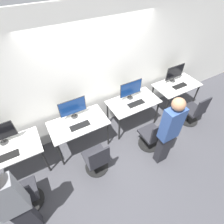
{
  "coord_description": "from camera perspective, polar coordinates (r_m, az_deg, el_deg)",
  "views": [
    {
      "loc": [
        -1.24,
        -2.09,
        3.39
      ],
      "look_at": [
        0.0,
        0.13,
        0.9
      ],
      "focal_mm": 28.0,
      "sensor_mm": 36.0,
      "label": 1
    }
  ],
  "objects": [
    {
      "name": "ground_plane",
      "position": [
        4.17,
        0.9,
        -10.03
      ],
      "size": [
        20.0,
        20.0,
        0.0
      ],
      "primitive_type": "plane",
      "color": "#3D3D42"
    },
    {
      "name": "wall_back",
      "position": [
        3.71,
        -5.03,
        11.73
      ],
      "size": [
        12.0,
        0.05,
        2.8
      ],
      "color": "silver",
      "rests_on": "ground_plane"
    },
    {
      "name": "desk_far_left",
      "position": [
        3.73,
        -30.92,
        -11.52
      ],
      "size": [
        1.17,
        0.66,
        0.75
      ],
      "color": "silver",
      "rests_on": "ground_plane"
    },
    {
      "name": "keyboard_far_left",
      "position": [
        3.56,
        -31.24,
        -12.43
      ],
      "size": [
        0.4,
        0.15,
        0.02
      ],
      "color": "black",
      "rests_on": "desk_far_left"
    },
    {
      "name": "mouse_far_left",
      "position": [
        3.52,
        -26.96,
        -10.73
      ],
      "size": [
        0.06,
        0.09,
        0.03
      ],
      "color": "silver",
      "rests_on": "desk_far_left"
    },
    {
      "name": "office_chair_far_left",
      "position": [
        3.55,
        -26.51,
        -23.53
      ],
      "size": [
        0.48,
        0.48,
        0.86
      ],
      "color": "black",
      "rests_on": "ground_plane"
    },
    {
      "name": "person_far_left",
      "position": [
        2.83,
        -29.69,
        -24.7
      ],
      "size": [
        0.36,
        0.23,
        1.77
      ],
      "color": "#232328",
      "rests_on": "ground_plane"
    },
    {
      "name": "desk_left",
      "position": [
        3.68,
        -10.82,
        -4.36
      ],
      "size": [
        1.17,
        0.66,
        0.75
      ],
      "color": "silver",
      "rests_on": "ground_plane"
    },
    {
      "name": "monitor_left",
      "position": [
        3.58,
        -12.7,
        1.39
      ],
      "size": [
        0.56,
        0.14,
        0.45
      ],
      "color": "#2D2D2D",
      "rests_on": "desk_left"
    },
    {
      "name": "keyboard_left",
      "position": [
        3.55,
        -10.43,
        -4.42
      ],
      "size": [
        0.4,
        0.15,
        0.02
      ],
      "color": "black",
      "rests_on": "desk_left"
    },
    {
      "name": "mouse_left",
      "position": [
        3.6,
        -6.21,
        -2.7
      ],
      "size": [
        0.06,
        0.09,
        0.03
      ],
      "color": "silver",
      "rests_on": "desk_left"
    },
    {
      "name": "office_chair_left",
      "position": [
        3.53,
        -4.91,
        -15.45
      ],
      "size": [
        0.48,
        0.48,
        0.86
      ],
      "color": "black",
      "rests_on": "ground_plane"
    },
    {
      "name": "desk_right",
      "position": [
        4.12,
        6.94,
        2.57
      ],
      "size": [
        1.17,
        0.66,
        0.75
      ],
      "color": "silver",
      "rests_on": "ground_plane"
    },
    {
      "name": "monitor_right",
      "position": [
        3.99,
        6.19,
        7.43
      ],
      "size": [
        0.56,
        0.14,
        0.45
      ],
      "color": "#2D2D2D",
      "rests_on": "desk_right"
    },
    {
      "name": "keyboard_right",
      "position": [
        4.0,
        7.84,
        2.76
      ],
      "size": [
        0.4,
        0.15,
        0.02
      ],
      "color": "black",
      "rests_on": "desk_right"
    },
    {
      "name": "mouse_right",
      "position": [
        4.12,
        10.81,
        3.92
      ],
      "size": [
        0.06,
        0.09,
        0.03
      ],
      "color": "silver",
      "rests_on": "desk_right"
    },
    {
      "name": "office_chair_right",
      "position": [
        3.95,
        12.99,
        -7.79
      ],
      "size": [
        0.48,
        0.48,
        0.86
      ],
      "color": "black",
      "rests_on": "ground_plane"
    },
    {
      "name": "person_right",
      "position": [
        3.35,
        18.13,
        -5.97
      ],
      "size": [
        0.36,
        0.22,
        1.69
      ],
      "color": "#232328",
      "rests_on": "ground_plane"
    },
    {
      "name": "desk_far_right",
      "position": [
        4.9,
        20.27,
        7.6
      ],
      "size": [
        1.17,
        0.66,
        0.75
      ],
      "color": "silver",
      "rests_on": "ground_plane"
    },
    {
      "name": "monitor_far_right",
      "position": [
        4.81,
        19.84,
        11.99
      ],
      "size": [
        0.56,
        0.14,
        0.45
      ],
      "color": "#2D2D2D",
      "rests_on": "desk_far_right"
    },
    {
      "name": "keyboard_far_right",
      "position": [
        4.81,
        21.25,
        7.94
      ],
      "size": [
        0.4,
        0.15,
        0.02
      ],
      "color": "black",
      "rests_on": "desk_far_right"
    },
    {
      "name": "mouse_far_right",
      "position": [
        5.0,
        23.18,
        8.94
      ],
      "size": [
        0.06,
        0.09,
        0.03
      ],
      "color": "silver",
      "rests_on": "desk_far_right"
    },
    {
      "name": "office_chair_far_right",
      "position": [
        4.8,
        25.07,
        -0.09
      ],
      "size": [
        0.48,
        0.48,
        0.86
      ],
      "color": "black",
      "rests_on": "ground_plane"
    }
  ]
}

